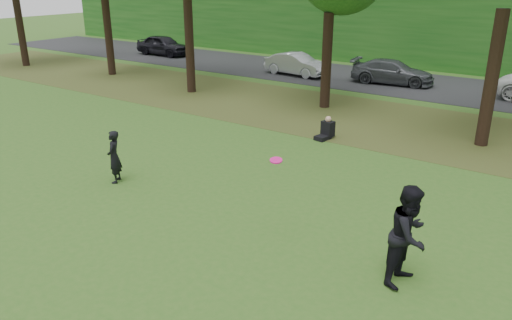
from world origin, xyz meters
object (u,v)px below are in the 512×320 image
at_px(player_left, 114,157).
at_px(frisbee, 276,160).
at_px(seated_person, 326,130).
at_px(player_right, 409,235).

distance_m(player_left, frisbee, 5.83).
height_order(frisbee, seated_person, frisbee).
height_order(player_left, player_right, player_right).
xyz_separation_m(player_left, frisbee, (5.69, -0.36, 1.23)).
bearing_deg(frisbee, player_left, 176.39).
bearing_deg(player_left, seated_person, 122.86).
height_order(player_right, frisbee, frisbee).
bearing_deg(frisbee, player_right, 4.62).
bearing_deg(seated_person, frisbee, -60.00).
relative_size(player_left, seated_person, 1.86).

